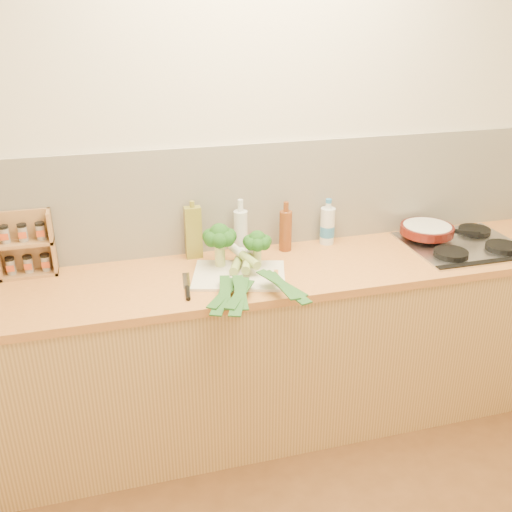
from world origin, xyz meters
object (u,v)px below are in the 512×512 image
Objects in this scene: gas_hob at (463,244)px; skillet at (427,229)px; chopping_board at (239,275)px; chefs_knife at (187,290)px; spice_rack at (26,248)px.

skillet reaches higher than gas_hob.
chefs_knife reaches higher than chopping_board.
chefs_knife is (-0.26, -0.09, 0.00)m from chopping_board.
gas_hob reaches higher than chefs_knife.
chefs_knife is (-1.47, -0.13, -0.01)m from gas_hob.
gas_hob is at bearing -6.57° from spice_rack.
spice_rack reaches higher than gas_hob.
chefs_knife is at bearing -145.03° from chopping_board.
gas_hob is at bearing 18.17° from chopping_board.
spice_rack is (-2.01, 0.12, 0.07)m from skillet.
skillet reaches higher than chopping_board.
chefs_knife is 0.91× the size of spice_rack.
chopping_board is 1.50× the size of chefs_knife.
spice_rack is at bearing 179.19° from chopping_board.
skillet is at bearing 25.00° from chopping_board.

